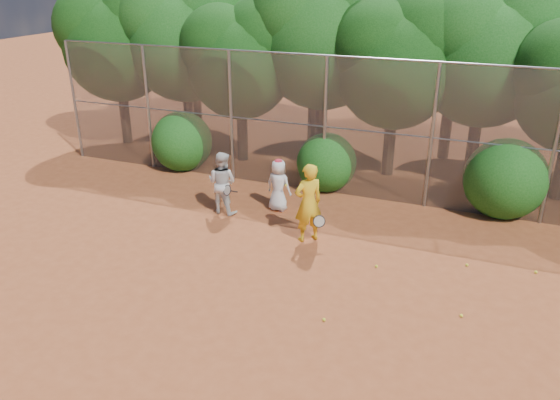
% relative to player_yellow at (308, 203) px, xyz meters
% --- Properties ---
extents(ground, '(80.00, 80.00, 0.00)m').
position_rel_player_yellow_xyz_m(ground, '(0.39, -2.82, -0.99)').
color(ground, brown).
rests_on(ground, ground).
extents(fence_back, '(20.05, 0.09, 4.03)m').
position_rel_player_yellow_xyz_m(fence_back, '(0.27, 3.18, 1.06)').
color(fence_back, gray).
rests_on(fence_back, ground).
extents(tree_0, '(4.38, 3.81, 6.00)m').
position_rel_player_yellow_xyz_m(tree_0, '(-9.05, 5.22, 2.94)').
color(tree_0, black).
rests_on(tree_0, ground).
extents(tree_1, '(4.64, 4.03, 6.35)m').
position_rel_player_yellow_xyz_m(tree_1, '(-6.55, 5.72, 3.17)').
color(tree_1, black).
rests_on(tree_1, ground).
extents(tree_2, '(3.99, 3.47, 5.47)m').
position_rel_player_yellow_xyz_m(tree_2, '(-4.06, 5.02, 2.59)').
color(tree_2, black).
rests_on(tree_2, ground).
extents(tree_3, '(4.89, 4.26, 6.70)m').
position_rel_player_yellow_xyz_m(tree_3, '(-1.55, 6.03, 3.40)').
color(tree_3, black).
rests_on(tree_3, ground).
extents(tree_4, '(4.19, 3.64, 5.73)m').
position_rel_player_yellow_xyz_m(tree_4, '(0.95, 5.42, 2.77)').
color(tree_4, black).
rests_on(tree_4, ground).
extents(tree_5, '(4.51, 3.92, 6.17)m').
position_rel_player_yellow_xyz_m(tree_5, '(3.45, 6.22, 3.06)').
color(tree_5, black).
rests_on(tree_5, ground).
extents(tree_9, '(4.83, 4.20, 6.62)m').
position_rel_player_yellow_xyz_m(tree_9, '(-7.55, 8.03, 3.35)').
color(tree_9, black).
rests_on(tree_9, ground).
extents(tree_10, '(5.15, 4.48, 7.06)m').
position_rel_player_yellow_xyz_m(tree_10, '(-2.54, 8.23, 3.64)').
color(tree_10, black).
rests_on(tree_10, ground).
extents(tree_11, '(4.64, 4.03, 6.35)m').
position_rel_player_yellow_xyz_m(tree_11, '(2.45, 7.82, 3.17)').
color(tree_11, black).
rests_on(tree_11, ground).
extents(bush_0, '(2.00, 2.00, 2.00)m').
position_rel_player_yellow_xyz_m(bush_0, '(-5.61, 3.48, 0.01)').
color(bush_0, '#144D13').
rests_on(bush_0, ground).
extents(bush_1, '(1.80, 1.80, 1.80)m').
position_rel_player_yellow_xyz_m(bush_1, '(-0.61, 3.48, -0.09)').
color(bush_1, '#144D13').
rests_on(bush_1, ground).
extents(bush_2, '(2.20, 2.20, 2.20)m').
position_rel_player_yellow_xyz_m(bush_2, '(4.39, 3.48, 0.11)').
color(bush_2, '#144D13').
rests_on(bush_2, ground).
extents(player_yellow, '(0.94, 0.85, 1.99)m').
position_rel_player_yellow_xyz_m(player_yellow, '(0.00, 0.00, 0.00)').
color(player_yellow, yellow).
rests_on(player_yellow, ground).
extents(player_teen, '(0.77, 0.55, 1.49)m').
position_rel_player_yellow_xyz_m(player_teen, '(-1.34, 1.42, -0.25)').
color(player_teen, silver).
rests_on(player_teen, ground).
extents(player_white, '(0.92, 0.79, 1.72)m').
position_rel_player_yellow_xyz_m(player_white, '(-2.70, 0.72, -0.13)').
color(player_white, silver).
rests_on(player_white, ground).
extents(ball_0, '(0.07, 0.07, 0.07)m').
position_rel_player_yellow_xyz_m(ball_0, '(1.89, -0.72, -0.96)').
color(ball_0, yellow).
rests_on(ball_0, ground).
extents(ball_1, '(0.07, 0.07, 0.07)m').
position_rel_player_yellow_xyz_m(ball_1, '(3.78, 0.09, -0.96)').
color(ball_1, yellow).
rests_on(ball_1, ground).
extents(ball_2, '(0.07, 0.07, 0.07)m').
position_rel_player_yellow_xyz_m(ball_2, '(3.83, -1.98, -0.96)').
color(ball_2, yellow).
rests_on(ball_2, ground).
extents(ball_3, '(0.07, 0.07, 0.07)m').
position_rel_player_yellow_xyz_m(ball_3, '(1.40, -3.09, -0.96)').
color(ball_3, yellow).
rests_on(ball_3, ground).
extents(ball_4, '(0.07, 0.07, 0.07)m').
position_rel_player_yellow_xyz_m(ball_4, '(5.22, 0.32, -0.96)').
color(ball_4, yellow).
rests_on(ball_4, ground).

